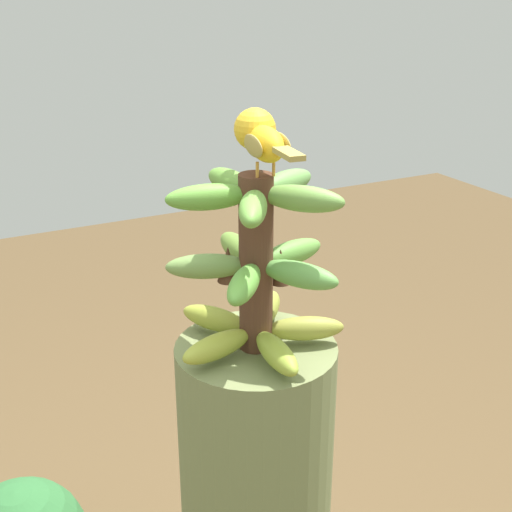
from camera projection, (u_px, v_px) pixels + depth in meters
name	position (u px, v px, depth m)	size (l,w,h in m)	color
banana_bunch	(256.00, 265.00, 1.11)	(0.30, 0.30, 0.30)	#4C2D1E
perched_bird	(260.00, 136.00, 1.04)	(0.07, 0.22, 0.10)	#C68933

